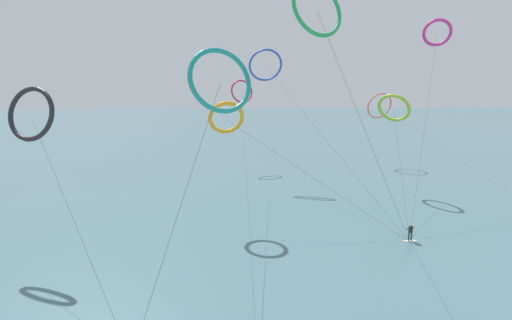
{
  "coord_description": "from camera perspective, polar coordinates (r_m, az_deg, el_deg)",
  "views": [
    {
      "loc": [
        -2.06,
        -6.84,
        14.79
      ],
      "look_at": [
        0.0,
        23.36,
        8.54
      ],
      "focal_mm": 26.58,
      "sensor_mm": 36.0,
      "label": 1
    }
  ],
  "objects": [
    {
      "name": "kite_coral",
      "position": [
        71.76,
        18.13,
        7.74
      ],
      "size": [
        4.96,
        49.85,
        12.95
      ],
      "rotation": [
        0.0,
        0.0,
        3.32
      ],
      "color": "#EA7260",
      "rests_on": "ground"
    },
    {
      "name": "kite_emerald",
      "position": [
        29.77,
        9.23,
        21.51
      ],
      "size": [
        12.71,
        5.45,
        22.09
      ],
      "rotation": [
        0.0,
        0.0,
        0.44
      ],
      "color": "#199351",
      "rests_on": "ground"
    },
    {
      "name": "kite_amber",
      "position": [
        39.32,
        -4.48,
        6.35
      ],
      "size": [
        19.17,
        8.07,
        12.98
      ],
      "rotation": [
        0.0,
        0.0,
        3.31
      ],
      "color": "orange",
      "rests_on": "ground"
    },
    {
      "name": "kite_lime",
      "position": [
        54.4,
        20.02,
        7.36
      ],
      "size": [
        7.72,
        19.85,
        13.35
      ],
      "rotation": [
        0.0,
        0.0,
        2.41
      ],
      "color": "#8CC62D",
      "rests_on": "ground"
    },
    {
      "name": "sea_water",
      "position": [
        116.15,
        -2.86,
        4.36
      ],
      "size": [
        400.0,
        200.0,
        0.08
      ],
      "primitive_type": "cube",
      "color": "#476B75",
      "rests_on": "ground"
    },
    {
      "name": "kite_crimson",
      "position": [
        65.99,
        -2.15,
        10.23
      ],
      "size": [
        4.21,
        51.69,
        15.2
      ],
      "rotation": [
        0.0,
        0.0,
        0.42
      ],
      "color": "red",
      "rests_on": "ground"
    },
    {
      "name": "kite_teal",
      "position": [
        23.7,
        -5.39,
        11.8
      ],
      "size": [
        7.28,
        7.07,
        16.9
      ],
      "rotation": [
        0.0,
        0.0,
        0.46
      ],
      "color": "teal",
      "rests_on": "ground"
    },
    {
      "name": "kite_cobalt",
      "position": [
        58.07,
        1.42,
        14.13
      ],
      "size": [
        14.14,
        27.12,
        19.74
      ],
      "rotation": [
        0.0,
        0.0,
        6.02
      ],
      "color": "#2647B7",
      "rests_on": "ground"
    },
    {
      "name": "kite_magenta",
      "position": [
        58.43,
        25.6,
        16.88
      ],
      "size": [
        13.03,
        20.26,
        23.03
      ],
      "rotation": [
        0.0,
        0.0,
        2.76
      ],
      "color": "#CC288E",
      "rests_on": "ground"
    },
    {
      "name": "surfer_ivory",
      "position": [
        39.01,
        22.2,
        -10.22
      ],
      "size": [
        1.4,
        0.6,
        1.7
      ],
      "rotation": [
        0.0,
        0.0,
        0.13
      ],
      "color": "silver",
      "rests_on": "ground"
    },
    {
      "name": "kite_charcoal",
      "position": [
        37.27,
        -30.76,
        5.96
      ],
      "size": [
        13.69,
        16.42,
        14.48
      ],
      "rotation": [
        0.0,
        0.0,
        5.94
      ],
      "color": "black",
      "rests_on": "ground"
    }
  ]
}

